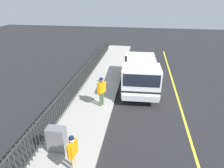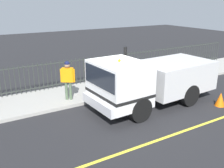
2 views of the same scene
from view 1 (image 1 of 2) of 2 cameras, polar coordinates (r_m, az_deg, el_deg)
ground_plane at (r=12.57m, az=8.42°, el=-4.55°), size 58.72×58.72×0.00m
sidewalk_slab at (r=12.86m, az=-4.85°, el=-3.30°), size 2.69×26.69×0.14m
lane_marking at (r=12.81m, az=19.02°, el=-5.15°), size 0.12×24.02×0.01m
work_truck at (r=13.43m, az=8.24°, el=3.26°), size 2.54×5.94×2.51m
worker_standing at (r=11.08m, az=-3.11°, el=-1.35°), size 0.46×0.56×1.78m
pedestrian_distant at (r=7.39m, az=-11.42°, el=-18.33°), size 0.26×0.59×1.59m
iron_fence at (r=12.82m, az=-9.97°, el=0.21°), size 0.04×22.72×1.41m
utility_cabinet at (r=8.63m, az=-15.84°, el=-15.23°), size 0.76×0.44×1.10m
traffic_cone at (r=16.40m, az=14.16°, el=3.31°), size 0.43×0.43×0.61m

